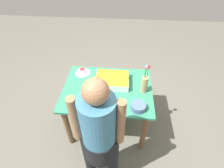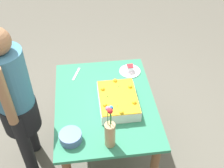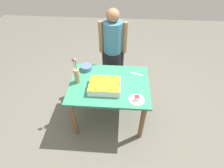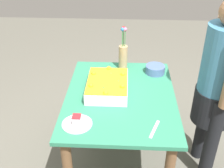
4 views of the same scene
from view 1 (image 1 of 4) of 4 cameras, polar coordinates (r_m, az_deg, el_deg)
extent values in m
plane|color=#605E53|center=(2.73, -1.21, -12.52)|extent=(8.00, 8.00, 0.00)
cube|color=#30805E|center=(2.18, -1.48, -1.75)|extent=(1.11, 0.84, 0.03)
cylinder|color=brown|center=(2.33, -14.29, -13.44)|extent=(0.07, 0.07, 0.70)
cylinder|color=brown|center=(2.26, 10.37, -15.24)|extent=(0.07, 0.07, 0.70)
cylinder|color=brown|center=(2.76, -10.55, -1.56)|extent=(0.07, 0.07, 0.70)
cylinder|color=brown|center=(2.70, 9.57, -2.69)|extent=(0.07, 0.07, 0.70)
cube|color=white|center=(2.22, 0.09, 1.18)|extent=(0.42, 0.31, 0.09)
cube|color=gold|center=(2.18, 0.09, 2.16)|extent=(0.41, 0.31, 0.01)
sphere|color=gold|center=(2.17, 5.01, 2.07)|extent=(0.04, 0.04, 0.04)
sphere|color=gold|center=(2.26, 2.68, 4.12)|extent=(0.04, 0.04, 0.04)
sphere|color=gold|center=(2.28, -2.03, 4.35)|extent=(0.04, 0.04, 0.04)
sphere|color=gold|center=(2.20, -4.78, 2.58)|extent=(0.04, 0.04, 0.04)
sphere|color=gold|center=(2.10, -2.71, 0.41)|extent=(0.04, 0.04, 0.04)
sphere|color=gold|center=(2.09, 2.39, 0.13)|extent=(0.04, 0.04, 0.04)
cone|color=#2D8438|center=(2.11, -0.23, 0.79)|extent=(0.02, 0.02, 0.02)
cone|color=#2D8438|center=(2.21, -2.75, 2.79)|extent=(0.02, 0.02, 0.02)
cone|color=#2D8438|center=(2.16, 2.98, 1.76)|extent=(0.02, 0.02, 0.02)
cylinder|color=white|center=(2.44, -9.50, 3.65)|extent=(0.20, 0.20, 0.01)
cube|color=white|center=(2.42, -9.58, 4.25)|extent=(0.06, 0.06, 0.06)
cube|color=red|center=(2.40, -9.67, 4.84)|extent=(0.06, 0.06, 0.01)
cube|color=silver|center=(2.08, -12.96, -5.20)|extent=(0.18, 0.08, 0.00)
cylinder|color=tan|center=(2.10, 10.50, -0.16)|extent=(0.08, 0.08, 0.22)
cylinder|color=#2D8438|center=(1.98, 11.60, 3.80)|extent=(0.01, 0.01, 0.16)
sphere|color=red|center=(1.94, 11.92, 5.61)|extent=(0.04, 0.04, 0.04)
cylinder|color=#2D8438|center=(1.99, 10.82, 4.03)|extent=(0.01, 0.01, 0.16)
sphere|color=#2C78C5|center=(1.94, 11.12, 5.84)|extent=(0.03, 0.03, 0.03)
cylinder|color=#2D8438|center=(1.97, 10.94, 3.60)|extent=(0.01, 0.01, 0.16)
sphere|color=#D26D98|center=(1.92, 11.24, 5.42)|extent=(0.03, 0.03, 0.03)
cylinder|color=#4F699C|center=(1.95, 8.57, -7.28)|extent=(0.17, 0.17, 0.07)
cylinder|color=black|center=(2.02, 0.39, -23.16)|extent=(0.11, 0.11, 0.78)
cylinder|color=black|center=(2.05, -7.49, -22.46)|extent=(0.11, 0.11, 0.78)
cylinder|color=black|center=(1.79, -3.97, -19.23)|extent=(0.32, 0.31, 0.28)
cylinder|color=teal|center=(1.47, -4.68, -12.16)|extent=(0.30, 0.30, 0.52)
sphere|color=#966A48|center=(1.20, -5.60, -2.42)|extent=(0.20, 0.20, 0.20)
cylinder|color=#966A48|center=(1.46, 2.84, -12.66)|extent=(0.08, 0.08, 0.52)
cylinder|color=#966A48|center=(1.50, -11.94, -11.48)|extent=(0.08, 0.08, 0.52)
camera|label=2|loc=(2.06, 63.07, 29.54)|focal=45.00mm
camera|label=3|loc=(3.35, -1.85, 44.86)|focal=28.00mm
camera|label=4|loc=(2.53, -52.19, 21.14)|focal=45.00mm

